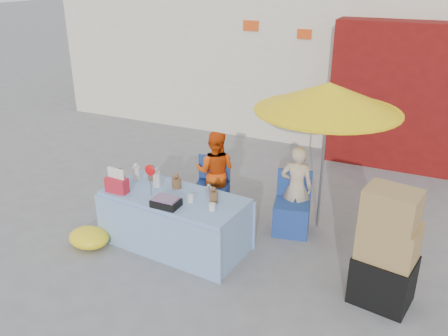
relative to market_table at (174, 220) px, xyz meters
The scene contains 9 objects.
ground 0.58m from the market_table, 10.36° to the right, with size 80.00×80.00×0.00m, color slate.
market_table is the anchor object (origin of this frame).
chair_left 1.01m from the market_table, 87.80° to the left, with size 0.57×0.56×0.85m.
chair_right 1.63m from the market_table, 37.74° to the left, with size 0.57×0.56×0.85m.
vendor_orange 1.16m from the market_table, 87.90° to the left, with size 0.61×0.48×1.25m, color #E94C0C.
vendor_beige 1.73m from the market_table, 41.22° to the left, with size 0.45×0.29×1.23m, color #C4AC8B.
umbrella 2.54m from the market_table, 38.84° to the left, with size 1.90×1.90×2.09m.
box_stack 2.66m from the market_table, ahead, with size 0.70×0.60×1.37m.
tarp_bundle 1.17m from the market_table, 152.80° to the right, with size 0.56×0.45×0.25m, color yellow.
Camera 1 is at (2.48, -4.57, 3.44)m, focal length 38.00 mm.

